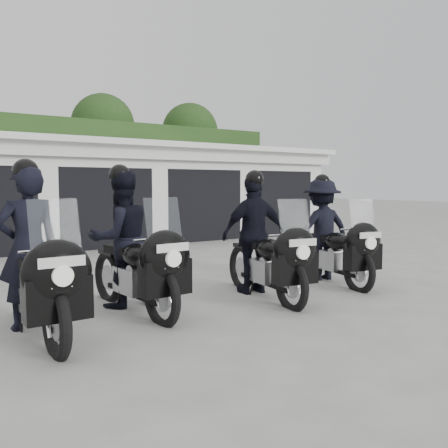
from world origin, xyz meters
TOP-DOWN VIEW (x-y plane):
  - ground at (0.00, 0.00)m, footprint 80.00×80.00m
  - garage_block at (-0.00, 8.06)m, footprint 16.40×6.80m
  - background_vegetation at (0.37, 12.92)m, footprint 20.00×3.90m
  - police_bike_a at (-3.34, -1.24)m, footprint 0.73×2.44m
  - police_bike_b at (-2.00, -0.73)m, footprint 0.99×2.41m
  - police_bike_c at (0.05, -1.12)m, footprint 1.20×2.33m
  - police_bike_d at (1.76, -0.91)m, footprint 1.29×2.27m

SIDE VIEW (x-z plane):
  - ground at x=0.00m, z-range 0.00..0.00m
  - police_bike_a at x=-3.34m, z-range -0.22..1.90m
  - police_bike_d at x=1.76m, z-range -0.15..1.85m
  - police_bike_c at x=0.05m, z-range -0.16..1.88m
  - police_bike_b at x=-2.00m, z-range -0.16..1.93m
  - garage_block at x=0.00m, z-range -0.06..2.90m
  - background_vegetation at x=0.37m, z-range -0.13..5.67m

